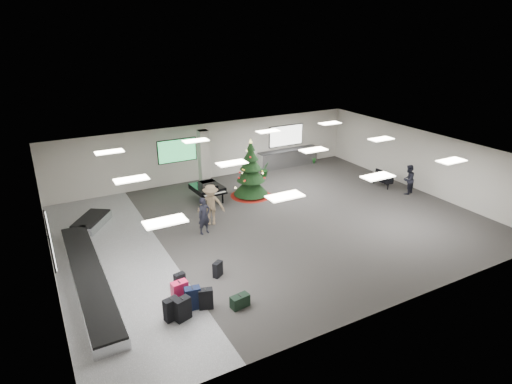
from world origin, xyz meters
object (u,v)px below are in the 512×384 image
pink_suitcase (180,293)px  traveler_b (211,205)px  potted_plant_right (313,157)px  christmas_tree (251,177)px  potted_plant_left (265,169)px  baggage_carousel (89,264)px  service_counter (288,158)px  traveler_bench (408,179)px  bench (383,178)px  traveler_a (204,216)px  grand_piano (208,189)px

pink_suitcase → traveler_b: size_ratio=0.44×
traveler_b → potted_plant_right: traveler_b is taller
christmas_tree → potted_plant_left: (2.13, 2.25, -0.59)m
baggage_carousel → christmas_tree: bearing=22.4°
service_counter → traveler_bench: size_ratio=2.57×
bench → traveler_a: 10.72m
traveler_bench → potted_plant_left: bearing=-67.5°
grand_piano → potted_plant_right: size_ratio=2.23×
traveler_b → potted_plant_left: 6.85m
christmas_tree → bench: (6.97, -2.24, -0.56)m
baggage_carousel → traveler_a: (4.78, 0.68, 0.59)m
baggage_carousel → potted_plant_right: 16.04m
traveler_a → service_counter: bearing=24.4°
potted_plant_right → baggage_carousel: bearing=-155.8°
service_counter → christmas_tree: (-4.33, -3.22, 0.49)m
baggage_carousel → potted_plant_right: bearing=24.2°
grand_piano → potted_plant_left: bearing=20.0°
traveler_bench → traveler_a: bearing=-23.1°
christmas_tree → baggage_carousel: bearing=-157.6°
grand_piano → potted_plant_right: 8.83m
traveler_b → potted_plant_left: (5.25, 4.38, -0.48)m
bench → traveler_b: (-10.09, 0.11, 0.45)m
bench → potted_plant_right: size_ratio=1.65×
traveler_bench → potted_plant_right: (-1.21, 6.74, -0.38)m
service_counter → potted_plant_left: 2.41m
traveler_bench → potted_plant_right: 6.86m
grand_piano → bench: size_ratio=1.35×
christmas_tree → traveler_bench: (7.32, -3.67, -0.25)m
bench → christmas_tree: bearing=161.5°
bench → service_counter: bearing=115.1°
traveler_b → potted_plant_right: 10.61m
bench → potted_plant_left: size_ratio=1.51×
traveler_a → traveler_b: traveler_b is taller
potted_plant_right → traveler_a: bearing=-149.0°
potted_plant_left → pink_suitcase: bearing=-132.1°
grand_piano → potted_plant_left: size_ratio=2.04×
pink_suitcase → traveler_b: bearing=51.2°
pink_suitcase → grand_piano: grand_piano is taller
christmas_tree → traveler_a: size_ratio=1.88×
pink_suitcase → traveler_a: 4.96m
grand_piano → christmas_tree: bearing=-11.4°
christmas_tree → potted_plant_left: 3.15m
pink_suitcase → bench: (13.26, 4.82, 0.08)m
baggage_carousel → bench: 15.53m
traveler_bench → pink_suitcase: bearing=-4.7°
christmas_tree → traveler_bench: bearing=-26.6°
baggage_carousel → christmas_tree: christmas_tree is taller
bench → traveler_a: size_ratio=0.83×
grand_piano → traveler_a: bearing=-118.9°
baggage_carousel → traveler_bench: bearing=-0.6°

